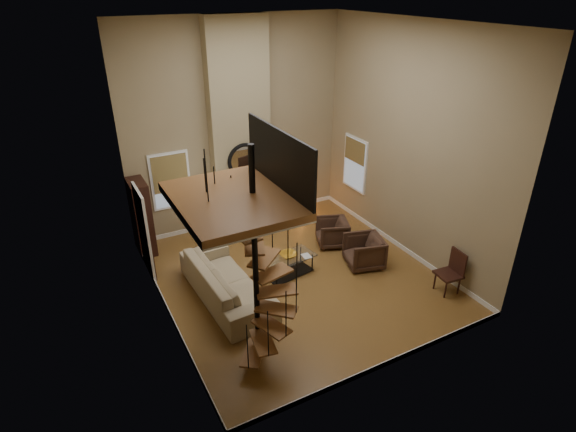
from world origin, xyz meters
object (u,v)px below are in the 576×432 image
floor_lamp (205,199)px  accent_lamp (300,205)px  sofa (226,282)px  side_chair (452,270)px  armchair_near (335,232)px  hutch (142,217)px  armchair_far (367,251)px  coffee_table (289,264)px

floor_lamp → accent_lamp: (3.06, 0.68, -1.16)m
sofa → side_chair: size_ratio=2.82×
armchair_near → hutch: bearing=-93.6°
sofa → accent_lamp: size_ratio=6.36×
hutch → side_chair: hutch is taller
sofa → armchair_far: bearing=-98.6°
armchair_far → side_chair: size_ratio=0.84×
sofa → armchair_far: 3.50m
armchair_far → side_chair: side_chair is taller
armchair_near → side_chair: 3.13m
armchair_near → coffee_table: bearing=-47.8°
armchair_near → accent_lamp: armchair_near is taller
armchair_near → floor_lamp: bearing=-93.4°
armchair_far → side_chair: (0.98, -1.74, 0.17)m
armchair_far → accent_lamp: size_ratio=1.90×
armchair_near → accent_lamp: (0.10, 2.01, -0.10)m
armchair_near → coffee_table: size_ratio=0.60×
accent_lamp → coffee_table: bearing=-123.9°
coffee_table → floor_lamp: 2.62m
coffee_table → side_chair: size_ratio=1.28×
coffee_table → floor_lamp: size_ratio=0.76×
coffee_table → floor_lamp: (-1.26, 2.00, 1.13)m
floor_lamp → armchair_near: bearing=-24.2°
armchair_near → side_chair: side_chair is taller
accent_lamp → side_chair: size_ratio=0.44×
sofa → accent_lamp: 4.43m
accent_lamp → side_chair: (1.04, -4.92, 0.28)m
floor_lamp → side_chair: size_ratio=1.69×
sofa → hutch: bearing=18.8°
armchair_near → armchair_far: armchair_far is taller
sofa → armchair_far: size_ratio=3.34×
side_chair → accent_lamp: bearing=101.9°
armchair_near → coffee_table: armchair_near is taller
accent_lamp → hutch: bearing=-180.0°
accent_lamp → armchair_far: bearing=-88.9°
armchair_near → sofa: bearing=-55.7°
armchair_far → armchair_near: bearing=-156.5°
sofa → armchair_near: sofa is taller
accent_lamp → sofa: bearing=-140.6°
hutch → floor_lamp: 1.67m
armchair_far → coffee_table: size_ratio=0.66×
armchair_near → accent_lamp: bearing=-161.9°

